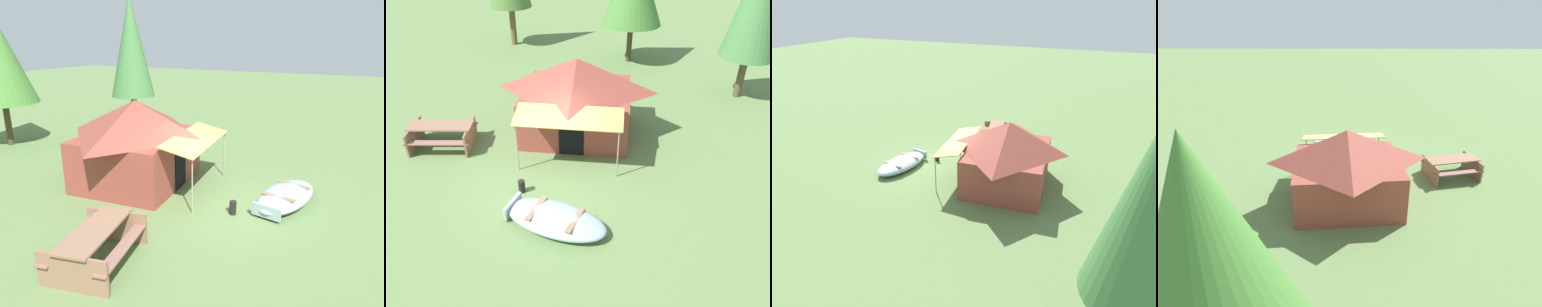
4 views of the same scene
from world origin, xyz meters
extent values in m
plane|color=#5F7B46|center=(0.00, 0.00, 0.00)|extent=(80.00, 80.00, 0.00)
ellipsoid|color=#95A9B4|center=(0.75, -1.79, 0.21)|extent=(2.76, 1.66, 0.43)
ellipsoid|color=#343B3F|center=(0.75, -1.79, 0.25)|extent=(2.53, 1.48, 0.15)
cube|color=#8C6E50|center=(1.25, -1.89, 0.39)|extent=(0.31, 0.92, 0.04)
cube|color=#8C6E50|center=(0.24, -1.70, 0.39)|extent=(0.31, 0.92, 0.04)
cube|color=#95A9B4|center=(-0.42, -1.57, 0.23)|extent=(0.22, 0.77, 0.33)
cube|color=brown|center=(0.29, 2.75, 0.78)|extent=(3.65, 3.19, 1.55)
pyramid|color=brown|center=(0.29, 2.75, 2.07)|extent=(3.94, 3.44, 1.04)
cube|color=black|center=(0.42, 1.30, 0.65)|extent=(0.76, 0.10, 1.24)
cube|color=tan|center=(0.47, 0.80, 1.60)|extent=(3.13, 1.29, 0.25)
cylinder|color=gray|center=(1.93, 0.50, 0.74)|extent=(0.04, 0.04, 1.47)
cylinder|color=gray|center=(-0.91, 0.24, 0.74)|extent=(0.04, 0.04, 1.47)
cube|color=#8C644D|center=(-3.69, 0.96, 0.75)|extent=(2.08, 1.11, 0.04)
cube|color=#8C6154|center=(-3.57, 0.40, 0.46)|extent=(1.99, 0.67, 0.04)
cube|color=#8C6154|center=(-3.81, 1.52, 0.46)|extent=(1.99, 0.67, 0.04)
cube|color=#8C644D|center=(-4.56, 0.77, 0.37)|extent=(0.36, 1.39, 0.73)
cube|color=#8C644D|center=(-2.83, 1.15, 0.37)|extent=(0.36, 1.39, 0.73)
cube|color=#2574B6|center=(-0.12, 1.81, 0.17)|extent=(0.52, 0.34, 0.34)
cylinder|color=black|center=(-0.48, -0.72, 0.18)|extent=(0.25, 0.25, 0.36)
camera|label=1|loc=(-8.39, -3.52, 4.32)|focal=33.47mm
camera|label=2|loc=(2.70, -8.29, 6.60)|focal=35.74mm
camera|label=3|loc=(11.38, 5.77, 6.67)|focal=31.11mm
camera|label=4|loc=(0.12, 11.96, 6.07)|focal=29.87mm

